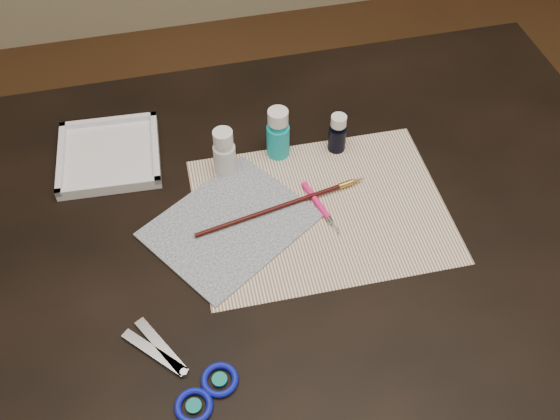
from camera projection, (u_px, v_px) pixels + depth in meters
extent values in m
cube|color=#422614|center=(280.00, 411.00, 1.60)|extent=(3.50, 3.50, 0.02)
cube|color=black|center=(280.00, 339.00, 1.30)|extent=(1.30, 0.90, 0.75)
cube|color=white|center=(321.00, 210.00, 1.04)|extent=(0.42, 0.32, 0.00)
cube|color=#111C39|center=(230.00, 225.00, 1.02)|extent=(0.31, 0.30, 0.00)
cylinder|color=silver|center=(224.00, 153.00, 1.06)|extent=(0.05, 0.05, 0.09)
cylinder|color=#12A5AE|center=(278.00, 133.00, 1.09)|extent=(0.05, 0.05, 0.10)
cylinder|color=black|center=(338.00, 133.00, 1.11)|extent=(0.04, 0.04, 0.08)
cube|color=silver|center=(109.00, 154.00, 1.11)|extent=(0.19, 0.19, 0.02)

